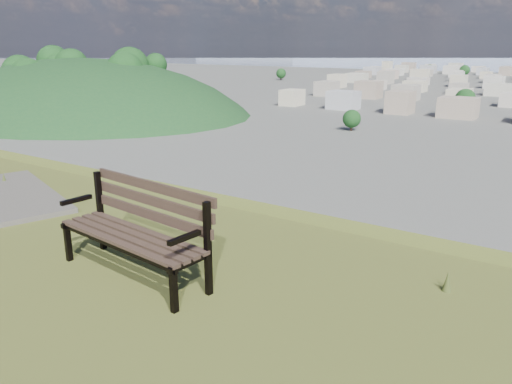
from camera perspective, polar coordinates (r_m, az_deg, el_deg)
The scene contains 2 objects.
park_bench at distance 4.56m, azimuth -13.32°, elevation -3.68°, with size 1.63×0.67×0.83m.
green_wooded_hill at distance 220.59m, azimuth -19.10°, elevation 8.66°, with size 169.09×135.27×84.54m.
Camera 1 is at (3.17, -0.87, 27.01)m, focal length 35.00 mm.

